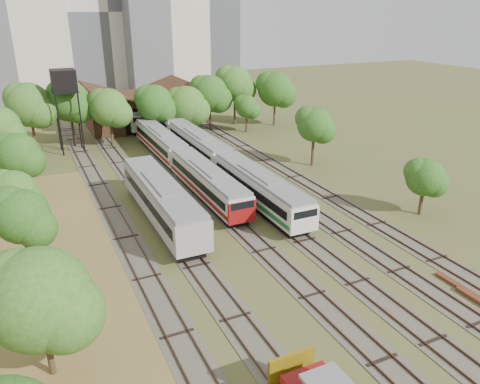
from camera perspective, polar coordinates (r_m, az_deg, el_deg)
ground at (r=33.34m, az=14.84°, el=-14.07°), size 240.00×240.00×0.00m
dry_grass_patch at (r=33.90m, az=-20.31°, el=-14.08°), size 14.00×60.00×0.04m
tracks at (r=52.08m, az=-3.29°, el=0.20°), size 24.60×80.00×0.19m
railcar_red_set at (r=57.19m, az=-7.19°, el=3.92°), size 2.75×34.57×3.40m
railcar_green_set at (r=62.57m, az=-5.05°, el=5.62°), size 2.84×52.08×3.51m
railcar_rear at (r=82.69m, az=-13.29°, el=9.18°), size 3.03×16.08×3.75m
old_grey_coach at (r=44.41m, az=-9.50°, el=-1.04°), size 3.18×18.00×3.94m
water_tower at (r=68.46m, az=-20.67°, el=12.33°), size 3.27×3.27×11.32m
rail_pile_far at (r=37.42m, az=26.87°, el=-11.40°), size 0.44×7.04×0.23m
maintenance_shed at (r=81.59m, az=-12.47°, el=9.75°), size 16.45×11.55×7.58m
tree_band_left at (r=39.07m, az=-25.77°, el=-1.33°), size 7.23×52.70×8.30m
tree_band_far at (r=73.90m, az=-9.04°, el=11.26°), size 44.01×10.80×9.90m
tree_band_right at (r=60.33m, az=9.02°, el=7.55°), size 5.12×40.12×7.55m
tower_centre at (r=121.79m, az=-16.58°, el=20.35°), size 20.00×18.00×36.00m
tower_far_right at (r=140.36m, az=-3.43°, el=19.57°), size 12.00×12.00×28.00m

